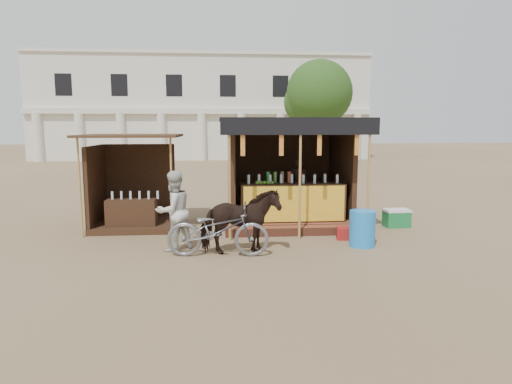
{
  "coord_description": "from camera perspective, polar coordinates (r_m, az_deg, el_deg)",
  "views": [
    {
      "loc": [
        -0.87,
        -8.62,
        2.58
      ],
      "look_at": [
        0.0,
        1.6,
        1.1
      ],
      "focal_mm": 32.0,
      "sensor_mm": 36.0,
      "label": 1
    }
  ],
  "objects": [
    {
      "name": "blue_barrel",
      "position": [
        10.16,
        13.14,
        -4.46
      ],
      "size": [
        0.71,
        0.71,
        0.78
      ],
      "primitive_type": "cylinder",
      "rotation": [
        0.0,
        0.0,
        0.33
      ],
      "color": "#1C7DD8",
      "rests_on": "ground"
    },
    {
      "name": "motorbike",
      "position": [
        9.14,
        -4.79,
        -4.76
      ],
      "size": [
        2.08,
        0.87,
        1.07
      ],
      "primitive_type": "imported",
      "rotation": [
        0.0,
        0.0,
        1.49
      ],
      "color": "gray",
      "rests_on": "ground"
    },
    {
      "name": "secondary_stall",
      "position": [
        12.2,
        -15.68,
        -0.25
      ],
      "size": [
        2.4,
        2.4,
        2.38
      ],
      "color": "#3A2515",
      "rests_on": "ground"
    },
    {
      "name": "main_stall",
      "position": [
        12.22,
        4.04,
        0.86
      ],
      "size": [
        3.6,
        3.61,
        2.78
      ],
      "color": "brown",
      "rests_on": "ground"
    },
    {
      "name": "tree",
      "position": [
        31.54,
        7.52,
        11.87
      ],
      "size": [
        4.5,
        4.4,
        7.0
      ],
      "color": "#382314",
      "rests_on": "ground"
    },
    {
      "name": "red_crate",
      "position": [
        10.75,
        11.11,
        -5.09
      ],
      "size": [
        0.46,
        0.42,
        0.27
      ],
      "primitive_type": "cube",
      "rotation": [
        0.0,
        0.0,
        -0.19
      ],
      "color": "maroon",
      "rests_on": "ground"
    },
    {
      "name": "bystander",
      "position": [
        9.64,
        -10.26,
        -2.33
      ],
      "size": [
        1.03,
        1.01,
        1.68
      ],
      "primitive_type": "imported",
      "rotation": [
        0.0,
        0.0,
        3.82
      ],
      "color": "silver",
      "rests_on": "ground"
    },
    {
      "name": "ground",
      "position": [
        9.04,
        0.87,
        -8.38
      ],
      "size": [
        120.0,
        120.0,
        0.0
      ],
      "primitive_type": "plane",
      "color": "#846B4C",
      "rests_on": "ground"
    },
    {
      "name": "cow",
      "position": [
        9.25,
        -2.01,
        -3.72
      ],
      "size": [
        1.67,
        0.95,
        1.33
      ],
      "primitive_type": "imported",
      "rotation": [
        0.0,
        0.0,
        1.72
      ],
      "color": "black",
      "rests_on": "ground"
    },
    {
      "name": "cooler",
      "position": [
        12.35,
        17.16,
        -3.12
      ],
      "size": [
        0.66,
        0.47,
        0.46
      ],
      "color": "#197339",
      "rests_on": "ground"
    },
    {
      "name": "background_building",
      "position": [
        38.6,
        -6.67,
        10.23
      ],
      "size": [
        26.0,
        7.45,
        8.18
      ],
      "color": "silver",
      "rests_on": "ground"
    }
  ]
}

